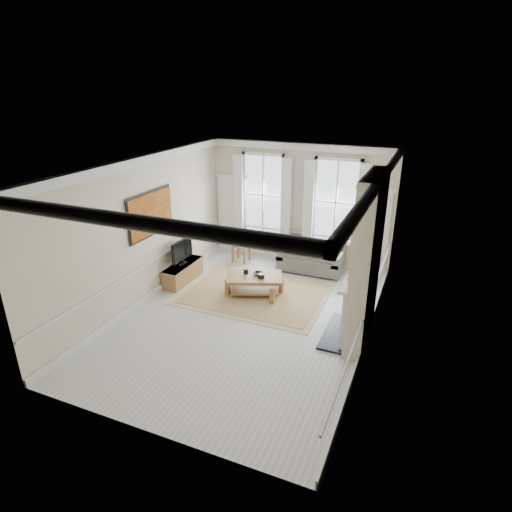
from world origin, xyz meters
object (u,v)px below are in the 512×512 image
at_px(coffee_table, 254,279).
at_px(sofa, 311,259).
at_px(side_table, 241,247).
at_px(tv_stand, 183,273).

bearing_deg(coffee_table, sofa, 43.75).
bearing_deg(side_table, coffee_table, -56.54).
bearing_deg(sofa, side_table, -175.31).
bearing_deg(coffee_table, side_table, 101.36).
bearing_deg(tv_stand, side_table, 64.85).
xyz_separation_m(side_table, coffee_table, (1.18, -1.78, -0.02)).
bearing_deg(sofa, coffee_table, -114.16).
distance_m(side_table, tv_stand, 2.01).
distance_m(sofa, tv_stand, 3.52).
xyz_separation_m(sofa, coffee_table, (-0.88, -1.95, 0.07)).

